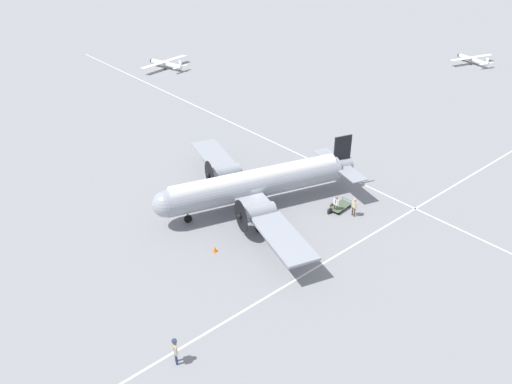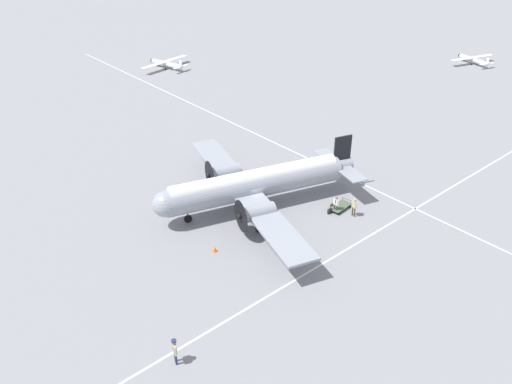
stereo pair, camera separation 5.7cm
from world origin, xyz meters
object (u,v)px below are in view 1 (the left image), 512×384
passenger_boarding (354,205)px  light_aircraft_taxiing (472,59)px  suitcase_near_door (332,206)px  traffic_cone (215,249)px  crew_foreground (175,349)px  airliner_main (252,184)px  light_aircraft_distant (165,64)px  baggage_cart (340,206)px  suitcase_upright_spare (330,211)px  ramp_agent (336,203)px

passenger_boarding → light_aircraft_taxiing: size_ratio=0.20×
suitcase_near_door → traffic_cone: bearing=-8.0°
crew_foreground → light_aircraft_taxiing: 76.34m
airliner_main → suitcase_near_door: size_ratio=44.71×
light_aircraft_distant → crew_foreground: bearing=135.6°
airliner_main → passenger_boarding: 9.06m
crew_foreground → light_aircraft_taxiing: size_ratio=0.21×
suitcase_near_door → passenger_boarding: bearing=103.9°
light_aircraft_distant → baggage_cart: bearing=153.3°
crew_foreground → suitcase_upright_spare: bearing=-53.7°
baggage_cart → suitcase_near_door: bearing=-53.8°
crew_foreground → light_aircraft_distant: (-32.07, -53.23, -0.38)m
ramp_agent → light_aircraft_distant: (-12.25, -48.17, -0.21)m
passenger_boarding → traffic_cone: 12.88m
suitcase_near_door → traffic_cone: (11.80, -1.66, -0.01)m
ramp_agent → light_aircraft_taxiing: (-53.39, -16.57, -0.25)m
baggage_cart → light_aircraft_taxiing: 55.12m
baggage_cart → light_aircraft_taxiing: light_aircraft_taxiing is taller
airliner_main → baggage_cart: bearing=154.5°
airliner_main → ramp_agent: bearing=149.8°
suitcase_upright_spare → ramp_agent: bearing=156.1°
ramp_agent → traffic_cone: (11.51, -2.32, -0.79)m
crew_foreground → suitcase_near_door: 20.92m
passenger_boarding → ramp_agent: size_ratio=1.07×
ramp_agent → traffic_cone: 11.77m
crew_foreground → suitcase_near_door: crew_foreground is taller
crew_foreground → suitcase_upright_spare: crew_foreground is taller
passenger_boarding → suitcase_near_door: size_ratio=3.56×
traffic_cone → passenger_boarding: bearing=163.2°
suitcase_near_door → crew_foreground: bearing=15.9°
crew_foreground → suitcase_near_door: size_ratio=3.76×
airliner_main → baggage_cart: (-5.83, 5.31, -2.12)m
baggage_cart → traffic_cone: size_ratio=4.87×
crew_foreground → baggage_cart: crew_foreground is taller
light_aircraft_distant → suitcase_upright_spare: bearing=151.8°
crew_foreground → light_aircraft_distant: size_ratio=0.19×
passenger_boarding → suitcase_upright_spare: passenger_boarding is taller
airliner_main → baggage_cart: airliner_main is taller
airliner_main → baggage_cart: 8.17m
suitcase_near_door → light_aircraft_taxiing: light_aircraft_taxiing is taller
airliner_main → light_aircraft_taxiing: airliner_main is taller
light_aircraft_taxiing → light_aircraft_distant: bearing=68.0°
suitcase_upright_spare → airliner_main: bearing=-48.7°
baggage_cart → light_aircraft_taxiing: size_ratio=0.26×
suitcase_upright_spare → light_aircraft_taxiing: 56.31m
light_aircraft_distant → light_aircraft_taxiing: light_aircraft_distant is taller
airliner_main → suitcase_upright_spare: airliner_main is taller
airliner_main → suitcase_upright_spare: bearing=148.0°
light_aircraft_taxiing → suitcase_near_door: bearing=122.3°
airliner_main → light_aircraft_distant: (-17.30, -42.75, -1.59)m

